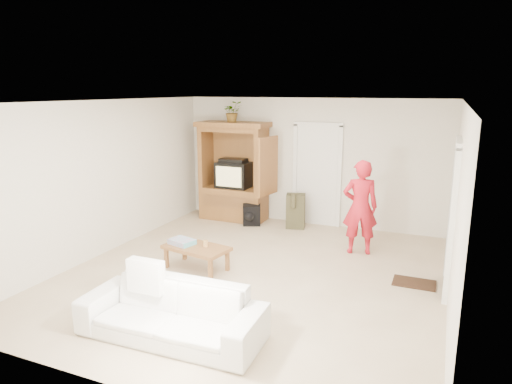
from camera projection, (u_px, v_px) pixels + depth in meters
floor at (253, 274)px, 6.99m from camera, size 6.00×6.00×0.00m
ceiling at (253, 102)px, 6.41m from camera, size 6.00×6.00×0.00m
wall_back at (311, 162)px, 9.39m from camera, size 5.50×0.00×5.50m
wall_front at (118, 261)px, 4.00m from camera, size 5.50×0.00×5.50m
wall_left at (105, 178)px, 7.74m from camera, size 0.00×6.00×6.00m
wall_right at (457, 211)px, 5.65m from camera, size 0.00×6.00×6.00m
armoire at (235, 178)px, 9.77m from camera, size 1.82×1.14×2.10m
door_back at (317, 176)px, 9.37m from camera, size 0.85×0.05×2.04m
doorway_right at (452, 220)px, 6.26m from camera, size 0.05×0.90×2.04m
framed_picture at (456, 164)px, 7.30m from camera, size 0.03×0.60×0.48m
doormat at (414, 283)px, 6.65m from camera, size 0.60×0.40×0.02m
plant at (232, 112)px, 9.44m from camera, size 0.51×0.50×0.43m
man at (360, 207)px, 7.73m from camera, size 0.68×0.54×1.63m
sofa at (171, 312)px, 5.16m from camera, size 2.13×0.88×0.62m
coffee_table at (196, 249)px, 7.12m from camera, size 1.09×0.72×0.38m
towel at (182, 242)px, 7.20m from camera, size 0.44×0.37×0.08m
candle at (205, 243)px, 7.09m from camera, size 0.08×0.08×0.10m
backpack_black at (252, 215)px, 9.42m from camera, size 0.41×0.33×0.44m
backpack_olive at (296, 211)px, 9.24m from camera, size 0.43×0.35×0.71m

